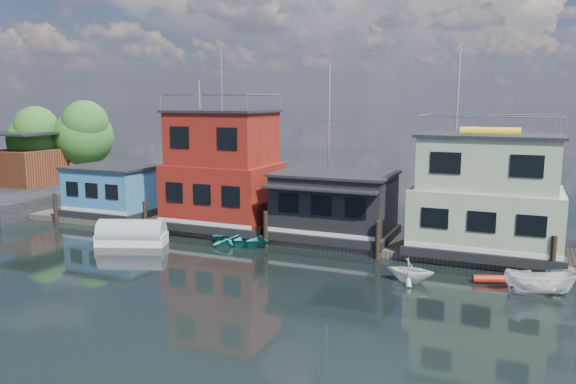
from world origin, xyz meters
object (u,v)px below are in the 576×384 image
at_px(houseboat_green, 486,196).
at_px(dinghy_white, 410,270).
at_px(houseboat_dark, 335,204).
at_px(tarp_runabout, 132,235).
at_px(houseboat_red, 223,172).
at_px(red_kayak, 502,279).
at_px(houseboat_blue, 113,190).
at_px(motorboat, 540,282).
at_px(dinghy_teal, 242,239).

bearing_deg(houseboat_green, dinghy_white, -115.90).
xyz_separation_m(houseboat_dark, tarp_runabout, (-11.36, -5.66, -1.78)).
bearing_deg(houseboat_red, tarp_runabout, -120.59).
bearing_deg(red_kayak, tarp_runabout, 164.21).
bearing_deg(tarp_runabout, houseboat_green, -4.92).
bearing_deg(houseboat_red, red_kayak, -14.34).
distance_m(houseboat_blue, houseboat_dark, 17.50).
bearing_deg(houseboat_dark, tarp_runabout, -153.50).
bearing_deg(tarp_runabout, motorboat, -20.80).
bearing_deg(motorboat, houseboat_red, 63.06).
relative_size(red_kayak, dinghy_teal, 0.73).
distance_m(houseboat_blue, tarp_runabout, 8.51).
xyz_separation_m(houseboat_green, tarp_runabout, (-20.36, -5.68, -2.91)).
bearing_deg(dinghy_teal, red_kayak, -91.83).
bearing_deg(dinghy_white, houseboat_green, -25.76).
height_order(tarp_runabout, red_kayak, tarp_runabout).
distance_m(motorboat, dinghy_teal, 17.08).
xyz_separation_m(houseboat_red, dinghy_teal, (3.02, -3.10, -3.71)).
relative_size(houseboat_blue, houseboat_dark, 0.86).
bearing_deg(houseboat_blue, red_kayak, -9.54).
distance_m(houseboat_red, dinghy_teal, 5.70).
xyz_separation_m(motorboat, dinghy_teal, (-16.87, 2.70, -0.23)).
relative_size(houseboat_red, dinghy_teal, 3.11).
relative_size(houseboat_green, dinghy_teal, 2.21).
relative_size(houseboat_dark, red_kayak, 2.65).
bearing_deg(tarp_runabout, dinghy_teal, 1.53).
bearing_deg(dinghy_white, tarp_runabout, 88.52).
bearing_deg(houseboat_green, tarp_runabout, -164.40).
bearing_deg(houseboat_blue, houseboat_red, 0.00).
xyz_separation_m(houseboat_red, houseboat_green, (17.00, 0.00, -0.55)).
bearing_deg(dinghy_white, houseboat_dark, 44.43).
bearing_deg(dinghy_teal, motorboat, -95.07).
bearing_deg(tarp_runabout, houseboat_blue, 116.70).
xyz_separation_m(houseboat_dark, motorboat, (11.89, -5.78, -1.80)).
xyz_separation_m(houseboat_dark, dinghy_teal, (-4.98, -3.08, -2.02)).
xyz_separation_m(motorboat, red_kayak, (-1.67, 1.14, -0.42)).
bearing_deg(tarp_runabout, houseboat_dark, 5.99).
bearing_deg(houseboat_blue, dinghy_teal, -13.89).
height_order(houseboat_blue, tarp_runabout, houseboat_blue).
bearing_deg(dinghy_white, dinghy_teal, 74.49).
bearing_deg(red_kayak, dinghy_teal, 155.63).
bearing_deg(houseboat_dark, houseboat_red, 179.86).
height_order(houseboat_dark, dinghy_white, houseboat_dark).
bearing_deg(houseboat_red, dinghy_white, -23.79).
bearing_deg(motorboat, dinghy_white, 82.94).
bearing_deg(houseboat_dark, dinghy_white, -45.71).
bearing_deg(houseboat_blue, houseboat_green, 0.00).
height_order(houseboat_dark, red_kayak, houseboat_dark).
height_order(dinghy_white, red_kayak, dinghy_white).
xyz_separation_m(houseboat_green, red_kayak, (1.22, -4.66, -3.35)).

